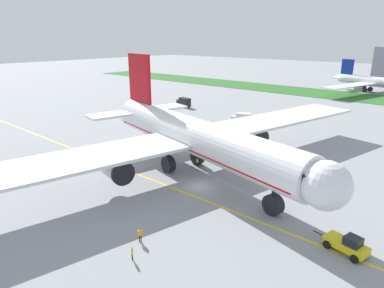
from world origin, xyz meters
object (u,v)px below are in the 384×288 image
Objects in this scene: pushback_tug at (347,244)px; ground_crew_wingwalker_starboard at (140,234)px; ground_crew_marshaller_front at (197,161)px; airliner_foreground at (193,136)px; ground_crew_wingwalker_port at (132,252)px; traffic_cone_port_wing at (67,155)px; service_truck_catering_van at (184,102)px; parked_airliner_far_left at (373,82)px; traffic_cone_near_nose at (42,169)px; service_truck_baggage_loader at (242,119)px.

ground_crew_wingwalker_starboard is at bearing -143.94° from pushback_tug.
pushback_tug is at bearing -17.16° from ground_crew_marshaller_front.
ground_crew_marshaller_front is at bearing 114.75° from ground_crew_wingwalker_starboard.
ground_crew_wingwalker_starboard is at bearing -65.22° from airliner_foreground.
traffic_cone_port_wing is at bearing 160.59° from ground_crew_wingwalker_port.
parked_airliner_far_left is (39.49, 75.68, 2.84)m from service_truck_catering_van.
parked_airliner_far_left is at bearing 81.58° from traffic_cone_near_nose.
ground_crew_marshaller_front is 2.91× the size of traffic_cone_near_nose.
ground_crew_wingwalker_port is at bearing -19.41° from traffic_cone_port_wing.
ground_crew_marshaller_front is 114.98m from parked_airliner_far_left.
pushback_tug is 22.89m from ground_crew_wingwalker_starboard.
service_truck_baggage_loader is (-21.20, 53.64, 0.67)m from ground_crew_wingwalker_starboard.
ground_crew_wingwalker_starboard is 2.94× the size of traffic_cone_port_wing.
ground_crew_wingwalker_starboard is at bearing -65.25° from ground_crew_marshaller_front.
ground_crew_wingwalker_port is 0.27× the size of service_truck_baggage_loader.
service_truck_catering_van is (-51.40, 64.33, 0.70)m from ground_crew_wingwalker_port.
parked_airliner_far_left is (19.88, 134.37, 4.20)m from traffic_cone_near_nose.
ground_crew_marshaller_front is 26.13m from traffic_cone_port_wing.
airliner_foreground reaches higher than ground_crew_wingwalker_port.
ground_crew_wingwalker_port is 0.03× the size of parked_airliner_far_left.
ground_crew_marshaller_front is 0.99× the size of ground_crew_wingwalker_starboard.
service_truck_baggage_loader is at bearing 109.64° from airliner_foreground.
ground_crew_marshaller_front reaches higher than ground_crew_wingwalker_port.
traffic_cone_port_wing is 0.01× the size of parked_airliner_far_left.
parked_airliner_far_left reaches higher than service_truck_catering_van.
traffic_cone_near_nose is at bearing -71.52° from service_truck_catering_van.
traffic_cone_port_wing is (-33.11, 9.63, -0.75)m from ground_crew_wingwalker_starboard.
ground_crew_wingwalker_port is 27.89m from ground_crew_marshaller_front.
ground_crew_wingwalker_starboard is at bearing -68.44° from service_truck_baggage_loader.
ground_crew_wingwalker_port is 2.68× the size of traffic_cone_near_nose.
traffic_cone_port_wing is at bearing -150.78° from ground_crew_marshaller_front.
parked_airliner_far_left reaches higher than traffic_cone_near_nose.
airliner_foreground is 55.91× the size of ground_crew_wingwalker_port.
ground_crew_wingwalker_port reaches higher than traffic_cone_port_wing.
airliner_foreground reaches higher than ground_crew_marshaller_front.
ground_crew_wingwalker_starboard is (-1.89, 2.70, 0.09)m from ground_crew_wingwalker_port.
parked_airliner_far_left is (0.29, 114.92, 3.45)m from ground_crew_marshaller_front.
pushback_tug is at bearing 36.06° from ground_crew_wingwalker_starboard.
ground_crew_wingwalker_starboard reaches higher than ground_crew_wingwalker_port.
ground_crew_marshaller_front reaches higher than traffic_cone_near_nose.
service_truck_baggage_loader is at bearing 80.26° from traffic_cone_near_nose.
ground_crew_wingwalker_port is 2.68× the size of traffic_cone_port_wing.
parked_airliner_far_left is at bearing 102.98° from pushback_tug.
traffic_cone_near_nose is (-20.85, -16.68, -6.28)m from airliner_foreground.
service_truck_catering_van is at bearing 128.78° from ground_crew_wingwalker_starboard.
ground_crew_wingwalker_starboard is 0.29× the size of service_truck_catering_van.
traffic_cone_port_wing is at bearing -157.45° from airliner_foreground.
pushback_tug reaches higher than ground_crew_wingwalker_port.
service_truck_catering_van is 85.41m from parked_airliner_far_left.
airliner_foreground is at bearing 114.78° from ground_crew_wingwalker_starboard.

